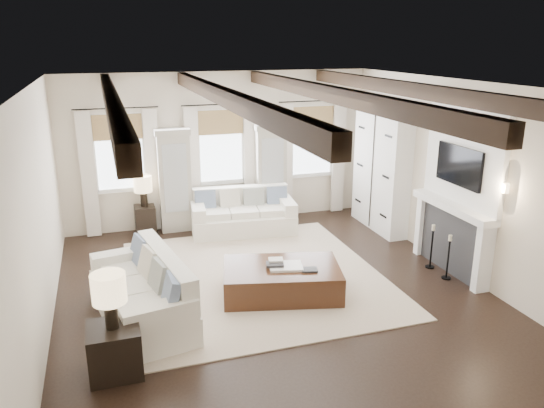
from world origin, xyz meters
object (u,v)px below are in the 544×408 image
object	(u,v)px
ottoman	(282,281)
sofa_back	(243,215)
side_table_back	(145,220)
sofa_left	(146,294)
side_table_front	(115,350)

from	to	relation	value
ottoman	sofa_back	bearing A→B (deg)	100.54
sofa_back	ottoman	bearing A→B (deg)	-93.11
sofa_back	side_table_back	size ratio (longest dim) A/B	3.60
sofa_left	side_table_back	bearing A→B (deg)	85.07
ottoman	side_table_back	distance (m)	3.82
sofa_back	ottoman	size ratio (longest dim) A/B	1.22
sofa_left	ottoman	distance (m)	2.08
sofa_back	sofa_left	bearing A→B (deg)	-126.03
sofa_back	side_table_back	world-z (taller)	sofa_back
sofa_back	side_table_front	distance (m)	5.04
side_table_back	side_table_front	bearing A→B (deg)	-99.29
sofa_back	side_table_front	world-z (taller)	sofa_back
sofa_left	side_table_front	xyz separation A→B (m)	(-0.47, -1.19, -0.08)
sofa_left	side_table_front	size ratio (longest dim) A/B	3.91
sofa_left	side_table_back	world-z (taller)	sofa_left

